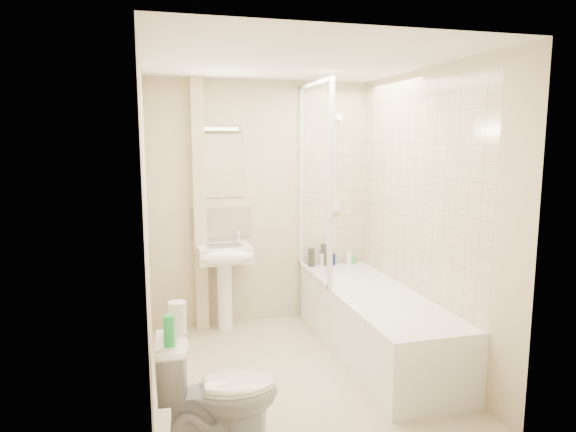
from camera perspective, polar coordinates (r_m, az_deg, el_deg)
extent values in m
plane|color=beige|center=(4.27, 0.90, -16.98)|extent=(2.50, 2.50, 0.00)
cube|color=beige|center=(5.10, -2.91, 1.38)|extent=(2.20, 0.02, 2.40)
cube|color=beige|center=(3.75, -15.42, -1.57)|extent=(0.02, 2.50, 2.40)
cube|color=beige|center=(4.33, 15.08, -0.22)|extent=(0.02, 2.50, 2.40)
cube|color=white|center=(3.89, 0.99, 16.85)|extent=(2.20, 2.50, 0.02)
cube|color=beige|center=(5.27, 5.11, 4.05)|extent=(0.70, 0.01, 1.75)
cube|color=beige|center=(4.45, 13.96, 2.97)|extent=(0.01, 2.10, 1.75)
cube|color=beige|center=(4.95, -9.80, 1.03)|extent=(0.12, 0.12, 2.40)
cube|color=beige|center=(5.05, -7.44, -0.72)|extent=(0.60, 0.02, 0.30)
cube|color=white|center=(4.99, -7.56, 5.53)|extent=(0.46, 0.01, 0.60)
cube|color=silver|center=(4.96, -7.61, 9.79)|extent=(0.42, 0.07, 0.07)
cube|color=white|center=(4.55, 9.61, -11.66)|extent=(0.70, 2.10, 0.55)
cube|color=white|center=(4.48, 9.68, -9.02)|extent=(0.56, 1.96, 0.05)
cube|color=white|center=(4.75, 2.95, 3.86)|extent=(0.01, 0.90, 1.80)
cube|color=white|center=(5.15, 1.47, 4.25)|extent=(0.04, 0.04, 1.80)
cube|color=white|center=(4.32, 4.79, 3.37)|extent=(0.04, 0.04, 1.80)
cube|color=white|center=(4.75, 3.03, 14.49)|extent=(0.04, 0.90, 0.04)
cube|color=white|center=(4.90, 2.87, -6.45)|extent=(0.04, 0.90, 0.03)
cylinder|color=white|center=(5.24, 5.21, 5.39)|extent=(0.02, 0.02, 0.90)
cylinder|color=white|center=(5.29, 5.14, 0.52)|extent=(0.05, 0.05, 0.02)
cylinder|color=white|center=(5.24, 5.28, 10.31)|extent=(0.05, 0.05, 0.02)
cylinder|color=white|center=(5.18, 5.54, 10.66)|extent=(0.08, 0.11, 0.11)
cube|color=white|center=(5.27, 5.17, 1.26)|extent=(0.10, 0.05, 0.14)
cylinder|color=white|center=(5.21, 5.11, 5.92)|extent=(0.01, 0.13, 0.84)
cylinder|color=white|center=(5.05, -7.03, -8.82)|extent=(0.14, 0.14, 0.67)
cube|color=white|center=(4.91, -7.08, -4.14)|extent=(0.50, 0.38, 0.15)
ellipsoid|color=white|center=(4.75, -6.79, -4.58)|extent=(0.50, 0.21, 0.15)
cube|color=silver|center=(4.90, -7.09, -3.49)|extent=(0.34, 0.25, 0.04)
cylinder|color=white|center=(4.98, -9.13, -2.56)|extent=(0.03, 0.03, 0.10)
cylinder|color=white|center=(5.02, -5.44, -2.39)|extent=(0.03, 0.03, 0.10)
sphere|color=white|center=(4.97, -9.15, -1.97)|extent=(0.04, 0.04, 0.04)
sphere|color=white|center=(5.01, -5.45, -1.80)|extent=(0.04, 0.04, 0.04)
cylinder|color=black|center=(5.24, 2.63, -4.63)|extent=(0.07, 0.07, 0.18)
cylinder|color=silver|center=(5.28, 3.83, -4.84)|extent=(0.06, 0.06, 0.13)
cylinder|color=black|center=(5.27, 3.96, -4.33)|extent=(0.06, 0.06, 0.22)
cylinder|color=#121650|center=(5.32, 5.03, -4.82)|extent=(0.05, 0.05, 0.12)
cylinder|color=white|center=(5.38, 6.79, -4.60)|extent=(0.06, 0.06, 0.13)
cylinder|color=#33C757|center=(5.40, 7.21, -4.84)|extent=(0.06, 0.06, 0.08)
imported|color=white|center=(3.23, -7.72, -18.86)|extent=(0.44, 0.73, 0.72)
cylinder|color=white|center=(3.14, -12.32, -11.67)|extent=(0.12, 0.12, 0.11)
cylinder|color=white|center=(3.08, -12.21, -10.12)|extent=(0.10, 0.10, 0.09)
cylinder|color=green|center=(2.94, -13.07, -12.33)|extent=(0.06, 0.06, 0.18)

